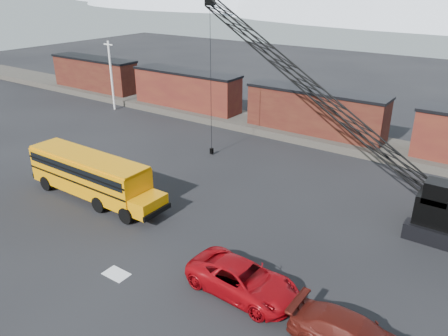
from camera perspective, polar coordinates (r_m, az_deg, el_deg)
name	(u,v)px	position (r m, az deg, el deg)	size (l,w,h in m)	color
ground	(161,238)	(27.09, -8.26, -9.00)	(160.00, 160.00, 0.00)	black
gravel_berm	(313,135)	(43.88, 11.56, 4.25)	(120.00, 5.00, 0.70)	#4C463E
boxcar_west_far	(95,73)	(62.60, -16.54, 11.76)	(13.70, 3.10, 4.17)	#4A2115
boxcar_west_near	(186,89)	(51.33, -4.93, 10.23)	(13.70, 3.10, 4.17)	#471614
boxcar_mid	(315,111)	(43.17, 11.82, 7.27)	(13.70, 3.10, 4.17)	#4A2115
utility_pole	(111,75)	(53.78, -14.50, 11.70)	(1.40, 0.24, 8.00)	silver
snow_patch	(116,274)	(24.56, -13.87, -13.29)	(1.40, 0.90, 0.02)	silver
school_bus	(92,175)	(31.94, -16.83, -0.91)	(11.65, 2.65, 3.19)	orange
red_pickup	(243,279)	(22.23, 2.45, -14.33)	(2.68, 5.81, 1.62)	#9B070E
crawler_crane	(315,92)	(31.22, 11.86, 9.74)	(23.53, 4.94, 13.33)	black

